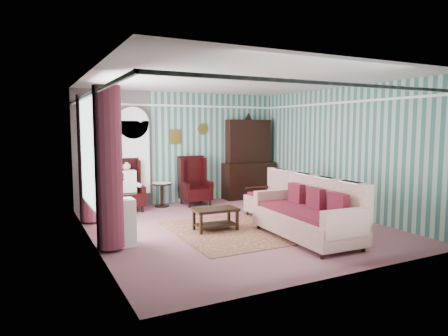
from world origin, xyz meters
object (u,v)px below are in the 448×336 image
round_side_table (162,195)px  wingback_left (127,185)px  dresser_hutch (249,156)px  floral_armchair (268,196)px  wingback_right (195,181)px  seated_woman (127,187)px  nest_table (306,197)px  bookcase (133,163)px  coffee_table (215,219)px  sofa (306,213)px  plant_stand (118,223)px

round_side_table → wingback_left: bearing=-170.5°
dresser_hutch → floral_armchair: bearing=-110.0°
wingback_left → floral_armchair: (2.69, -1.95, -0.16)m
wingback_right → seated_woman: size_ratio=1.06×
wingback_left → nest_table: size_ratio=2.31×
bookcase → round_side_table: bookcase is taller
dresser_hutch → coffee_table: size_ratio=2.78×
round_side_table → sofa: (1.39, -3.97, 0.18)m
bookcase → sofa: (2.04, -4.21, -0.64)m
wingback_right → round_side_table: size_ratio=2.08×
wingback_left → wingback_right: same height
dresser_hutch → wingback_right: size_ratio=1.89×
round_side_table → plant_stand: 3.36m
dresser_hutch → plant_stand: 5.31m
nest_table → plant_stand: bearing=-166.2°
round_side_table → sofa: bearing=-70.7°
plant_stand → floral_armchair: floral_armchair is taller
nest_table → coffee_table: 3.12m
seated_woman → coffee_table: (1.11, -2.54, -0.37)m
wingback_left → sofa: bearing=-59.0°
dresser_hutch → wingback_left: (-3.50, -0.27, -0.55)m
wingback_left → coffee_table: bearing=-66.4°
seated_woman → sofa: bearing=-59.0°
round_side_table → floral_armchair: floral_armchair is taller
bookcase → sofa: 4.72m
plant_stand → dresser_hutch: bearing=35.1°
seated_woman → sofa: 4.46m
sofa → floral_armchair: 1.91m
round_side_table → nest_table: 3.60m
seated_woman → nest_table: seated_woman is taller
wingback_right → plant_stand: size_ratio=1.56×
dresser_hutch → sofa: 4.32m
seated_woman → round_side_table: seated_woman is taller
plant_stand → coffee_table: plant_stand is taller
bookcase → dresser_hutch: (3.25, -0.12, 0.06)m
floral_armchair → bookcase: bearing=44.2°
seated_woman → plant_stand: 2.87m
wingback_right → sofa: 3.86m
wingback_left → seated_woman: (0.00, 0.00, -0.04)m
bookcase → wingback_right: (1.50, -0.39, -0.50)m
coffee_table → wingback_left: bearing=113.6°
bookcase → round_side_table: size_ratio=3.73×
wingback_left → coffee_table: size_ratio=1.47×
bookcase → plant_stand: 3.39m
dresser_hutch → floral_armchair: dresser_hutch is taller
bookcase → wingback_left: size_ratio=1.79×
dresser_hutch → sofa: size_ratio=1.06×
seated_woman → wingback_right: bearing=0.0°
seated_woman → nest_table: bearing=-20.8°
wingback_left → round_side_table: wingback_left is taller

